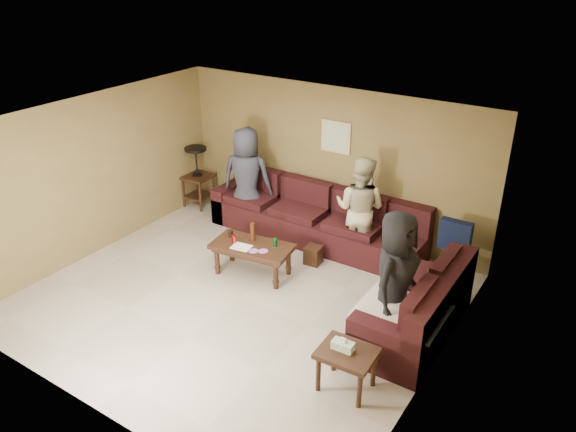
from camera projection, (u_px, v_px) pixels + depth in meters
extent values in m
plane|color=#ACA091|center=(240.00, 298.00, 7.86)|extent=(5.50, 5.50, 0.00)
cube|color=white|center=(232.00, 129.00, 6.79)|extent=(5.50, 5.00, 0.10)
cube|color=olive|center=(330.00, 162.00, 9.19)|extent=(5.50, 0.10, 2.50)
cube|color=olive|center=(78.00, 313.00, 5.43)|extent=(5.50, 0.10, 2.50)
cube|color=olive|center=(96.00, 175.00, 8.66)|extent=(0.10, 5.00, 2.50)
cube|color=olive|center=(441.00, 280.00, 5.96)|extent=(0.10, 5.00, 2.50)
cube|color=#331113|center=(315.00, 228.00, 9.30)|extent=(3.70, 0.90, 0.45)
cube|color=#331113|center=(325.00, 196.00, 9.36)|extent=(3.70, 0.24, 0.45)
cube|color=#331113|center=(232.00, 200.00, 10.11)|extent=(0.24, 0.90, 0.63)
cube|color=#331113|center=(413.00, 317.00, 7.08)|extent=(0.90, 2.00, 0.45)
cube|color=#331113|center=(443.00, 295.00, 6.72)|extent=(0.24, 2.00, 0.45)
cube|color=#331113|center=(385.00, 349.00, 6.38)|extent=(0.90, 0.24, 0.63)
cube|color=black|center=(455.00, 235.00, 7.94)|extent=(0.45, 0.14, 0.45)
cube|color=beige|center=(401.00, 312.00, 6.59)|extent=(1.00, 0.85, 0.04)
cube|color=#341C11|center=(252.00, 247.00, 8.24)|extent=(1.26, 0.76, 0.06)
cube|color=#341C11|center=(252.00, 250.00, 8.27)|extent=(1.16, 0.66, 0.05)
cylinder|color=#341C11|center=(217.00, 261.00, 8.35)|extent=(0.08, 0.08, 0.43)
cylinder|color=#341C11|center=(276.00, 275.00, 7.99)|extent=(0.08, 0.08, 0.43)
cylinder|color=#341C11|center=(232.00, 248.00, 8.71)|extent=(0.08, 0.08, 0.43)
cylinder|color=#341C11|center=(288.00, 261.00, 8.34)|extent=(0.08, 0.08, 0.43)
cylinder|color=red|center=(234.00, 239.00, 8.26)|extent=(0.07, 0.07, 0.12)
cylinder|color=#167E38|center=(275.00, 242.00, 8.16)|extent=(0.07, 0.07, 0.12)
cylinder|color=#3D1B0E|center=(253.00, 232.00, 8.29)|extent=(0.07, 0.07, 0.28)
cylinder|color=black|center=(231.00, 233.00, 8.43)|extent=(0.08, 0.08, 0.11)
cube|color=silver|center=(241.00, 247.00, 8.16)|extent=(0.31, 0.26, 0.00)
cylinder|color=#E9528E|center=(253.00, 251.00, 8.05)|extent=(0.14, 0.14, 0.01)
cylinder|color=#E9528E|center=(263.00, 251.00, 8.05)|extent=(0.14, 0.14, 0.01)
cube|color=#341C11|center=(198.00, 177.00, 10.40)|extent=(0.52, 0.52, 0.05)
cube|color=#341C11|center=(199.00, 195.00, 10.56)|extent=(0.46, 0.46, 0.03)
cylinder|color=#341C11|center=(183.00, 192.00, 10.46)|extent=(0.05, 0.05, 0.58)
cylinder|color=#341C11|center=(200.00, 197.00, 10.27)|extent=(0.05, 0.05, 0.58)
cylinder|color=#341C11|center=(197.00, 185.00, 10.77)|extent=(0.05, 0.05, 0.58)
cylinder|color=#341C11|center=(214.00, 190.00, 10.59)|extent=(0.05, 0.05, 0.58)
cylinder|color=black|center=(197.00, 175.00, 10.38)|extent=(0.18, 0.18, 0.03)
cylinder|color=black|center=(196.00, 161.00, 10.27)|extent=(0.03, 0.03, 0.48)
cylinder|color=black|center=(195.00, 149.00, 10.16)|extent=(0.40, 0.40, 0.05)
cube|color=#341C11|center=(347.00, 353.00, 6.07)|extent=(0.63, 0.53, 0.06)
cylinder|color=#341C11|center=(318.00, 373.00, 6.14)|extent=(0.06, 0.06, 0.48)
cylinder|color=#341C11|center=(360.00, 389.00, 5.91)|extent=(0.06, 0.06, 0.48)
cylinder|color=#341C11|center=(334.00, 353.00, 6.44)|extent=(0.06, 0.06, 0.48)
cylinder|color=#341C11|center=(374.00, 368.00, 6.21)|extent=(0.06, 0.06, 0.48)
cube|color=white|center=(343.00, 346.00, 6.06)|extent=(0.24, 0.13, 0.10)
cube|color=silver|center=(343.00, 340.00, 6.03)|extent=(0.06, 0.04, 0.05)
cube|color=#341C11|center=(313.00, 255.00, 8.66)|extent=(0.25, 0.25, 0.29)
cube|color=tan|center=(336.00, 137.00, 8.93)|extent=(0.52, 0.03, 0.52)
cube|color=silver|center=(335.00, 137.00, 8.92)|extent=(0.44, 0.01, 0.44)
imported|color=#2C2F3D|center=(247.00, 178.00, 9.53)|extent=(1.00, 0.81, 1.77)
imported|color=#C3B991|center=(360.00, 209.00, 8.54)|extent=(0.85, 0.69, 1.67)
imported|color=black|center=(395.00, 278.00, 6.73)|extent=(0.57, 0.85, 1.72)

